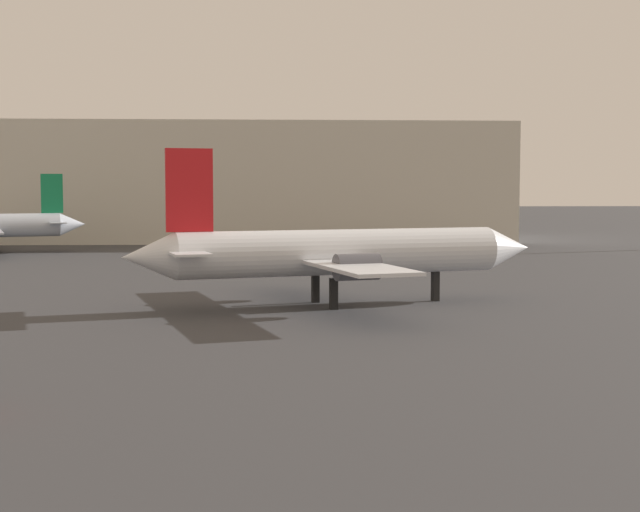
# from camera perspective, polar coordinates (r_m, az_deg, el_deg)

# --- Properties ---
(airplane_on_taxiway) EXTENTS (25.39, 20.72, 9.20)m
(airplane_on_taxiway) POSITION_cam_1_polar(r_m,az_deg,el_deg) (54.43, 0.96, 0.22)
(airplane_on_taxiway) COLOR silver
(airplane_on_taxiway) RESTS_ON ground_plane
(terminal_building) EXTENTS (71.42, 22.21, 15.01)m
(terminal_building) POSITION_cam_1_polar(r_m,az_deg,el_deg) (122.48, -5.54, 4.56)
(terminal_building) COLOR beige
(terminal_building) RESTS_ON ground_plane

